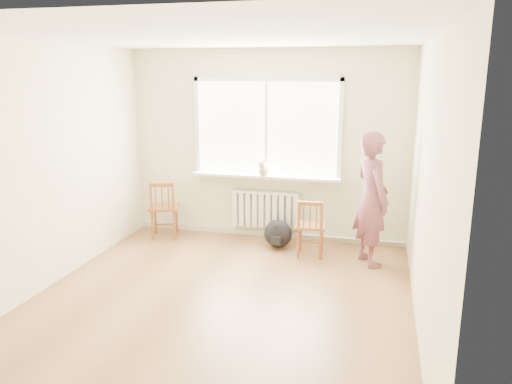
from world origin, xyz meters
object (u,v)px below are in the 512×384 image
Objects in this scene: chair_right at (310,228)px; cat at (264,169)px; person at (372,199)px; backpack at (278,234)px; chair_left at (164,210)px.

cat is at bearing -36.72° from chair_right.
person is 1.43m from backpack.
person reaches higher than chair_left.
chair_left is 1.10× the size of chair_right.
cat is (1.44, 0.25, 0.63)m from chair_left.
chair_left reaches higher than backpack.
chair_left is 2.21× the size of cat.
backpack is (-0.48, 0.24, -0.19)m from chair_right.
chair_left is at bearing 56.10° from person.
person is (0.76, -0.06, 0.45)m from chair_right.
backpack is (1.70, 0.00, -0.23)m from chair_left.
backpack is at bearing 162.67° from chair_left.
cat reaches higher than backpack.
backpack is at bearing -41.52° from cat.
cat is at bearing 136.44° from backpack.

